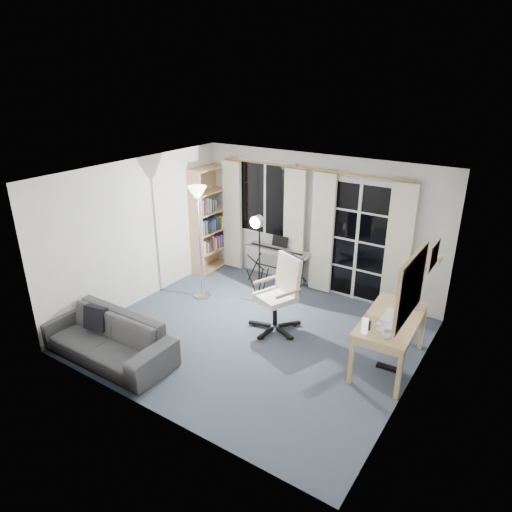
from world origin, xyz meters
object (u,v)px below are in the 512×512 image
(studio_light, at_px, (258,232))
(desk, at_px, (391,324))
(bookshelf, at_px, (209,221))
(mug, at_px, (387,334))
(monitor, at_px, (420,290))
(sofa, at_px, (105,331))
(keyboard_piano, at_px, (277,252))
(torchiere_lamp, at_px, (198,210))
(office_chair, at_px, (283,287))

(studio_light, distance_m, desk, 2.57)
(bookshelf, xyz_separation_m, mug, (4.11, -1.75, -0.19))
(monitor, xyz_separation_m, sofa, (-3.47, -2.38, -0.59))
(keyboard_piano, bearing_deg, desk, -28.05)
(studio_light, bearing_deg, torchiere_lamp, -150.60)
(bookshelf, bearing_deg, keyboard_piano, 2.90)
(mug, bearing_deg, monitor, 84.19)
(bookshelf, bearing_deg, torchiere_lamp, -57.68)
(bookshelf, xyz_separation_m, keyboard_piano, (1.50, 0.06, -0.32))
(torchiere_lamp, bearing_deg, office_chair, -4.11)
(keyboard_piano, height_order, office_chair, office_chair)
(torchiere_lamp, distance_m, keyboard_piano, 1.68)
(bookshelf, height_order, office_chair, bookshelf)
(torchiere_lamp, relative_size, desk, 1.44)
(torchiere_lamp, bearing_deg, mug, -11.18)
(bookshelf, bearing_deg, monitor, -10.13)
(bookshelf, distance_m, monitor, 4.28)
(torchiere_lamp, xyz_separation_m, mug, (3.45, -0.68, -0.80))
(bookshelf, xyz_separation_m, desk, (4.01, -1.25, -0.34))
(office_chair, xyz_separation_m, sofa, (-1.61, -1.99, -0.29))
(studio_light, height_order, sofa, studio_light)
(keyboard_piano, bearing_deg, torchiere_lamp, -126.95)
(studio_light, xyz_separation_m, office_chair, (0.77, -0.49, -0.57))
(bookshelf, height_order, mug, bookshelf)
(office_chair, bearing_deg, keyboard_piano, 145.55)
(keyboard_piano, relative_size, desk, 0.87)
(torchiere_lamp, relative_size, monitor, 3.81)
(bookshelf, height_order, keyboard_piano, bookshelf)
(office_chair, relative_size, mug, 9.94)
(keyboard_piano, xyz_separation_m, monitor, (2.70, -0.86, 0.33))
(keyboard_piano, height_order, studio_light, studio_light)
(torchiere_lamp, bearing_deg, studio_light, 21.86)
(bookshelf, xyz_separation_m, office_chair, (2.34, -1.19, -0.28))
(torchiere_lamp, distance_m, desk, 3.48)
(keyboard_piano, bearing_deg, office_chair, -56.41)
(bookshelf, height_order, sofa, bookshelf)
(torchiere_lamp, xyz_separation_m, monitor, (3.54, 0.27, -0.59))
(studio_light, bearing_deg, keyboard_piano, 103.40)
(mug, xyz_separation_m, sofa, (-3.37, -1.43, -0.38))
(torchiere_lamp, height_order, mug, torchiere_lamp)
(desk, xyz_separation_m, sofa, (-3.27, -1.93, -0.23))
(keyboard_piano, distance_m, sofa, 3.34)
(studio_light, relative_size, monitor, 3.05)
(studio_light, height_order, desk, studio_light)
(keyboard_piano, bearing_deg, studio_light, -84.57)
(monitor, distance_m, sofa, 4.25)
(desk, bearing_deg, torchiere_lamp, 174.15)
(keyboard_piano, bearing_deg, bookshelf, -178.25)
(desk, relative_size, mug, 11.64)
(monitor, bearing_deg, mug, -98.56)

